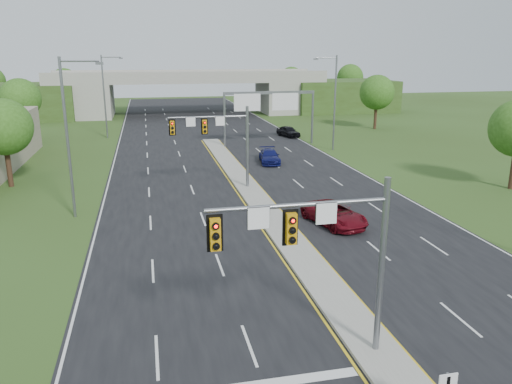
{
  "coord_description": "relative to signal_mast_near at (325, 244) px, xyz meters",
  "views": [
    {
      "loc": [
        -8.18,
        -15.59,
        11.2
      ],
      "look_at": [
        -1.86,
        13.13,
        3.0
      ],
      "focal_mm": 35.0,
      "sensor_mm": 36.0,
      "label": 1
    }
  ],
  "objects": [
    {
      "name": "overpass",
      "position": [
        2.26,
        80.07,
        -1.17
      ],
      "size": [
        80.0,
        14.0,
        8.1
      ],
      "color": "gray",
      "rests_on": "ground"
    },
    {
      "name": "lightpole_l_mid",
      "position": [
        -11.03,
        20.07,
        1.38
      ],
      "size": [
        2.85,
        0.25,
        11.0
      ],
      "color": "slate",
      "rests_on": "ground"
    },
    {
      "name": "ground",
      "position": [
        2.26,
        0.07,
        -4.73
      ],
      "size": [
        240.0,
        240.0,
        0.0
      ],
      "primitive_type": "plane",
      "color": "#2F4518",
      "rests_on": "ground"
    },
    {
      "name": "tree_back_c",
      "position": [
        26.26,
        94.07,
        0.78
      ],
      "size": [
        5.6,
        5.6,
        8.32
      ],
      "color": "#382316",
      "rests_on": "ground"
    },
    {
      "name": "median",
      "position": [
        2.26,
        23.07,
        -4.63
      ],
      "size": [
        2.0,
        54.0,
        0.16
      ],
      "primitive_type": "cube",
      "color": "gray",
      "rests_on": "road"
    },
    {
      "name": "lane_markings",
      "position": [
        1.66,
        28.99,
        -4.7
      ],
      "size": [
        23.72,
        160.0,
        0.01
      ],
      "color": "gold",
      "rests_on": "road"
    },
    {
      "name": "tree_back_d",
      "position": [
        40.26,
        94.07,
        1.11
      ],
      "size": [
        6.0,
        6.0,
        8.85
      ],
      "color": "#382316",
      "rests_on": "ground"
    },
    {
      "name": "car_far_c",
      "position": [
        13.26,
        50.78,
        -3.97
      ],
      "size": [
        2.84,
        4.6,
        1.46
      ],
      "primitive_type": "imported",
      "rotation": [
        0.0,
        0.0,
        0.28
      ],
      "color": "black",
      "rests_on": "road"
    },
    {
      "name": "road",
      "position": [
        2.26,
        35.07,
        -4.72
      ],
      "size": [
        24.0,
        160.0,
        0.02
      ],
      "primitive_type": "cube",
      "color": "black",
      "rests_on": "ground"
    },
    {
      "name": "signal_mast_near",
      "position": [
        0.0,
        0.0,
        0.0
      ],
      "size": [
        6.62,
        0.6,
        7.0
      ],
      "color": "slate",
      "rests_on": "ground"
    },
    {
      "name": "car_far_b",
      "position": [
        6.56,
        34.6,
        -4.01
      ],
      "size": [
        2.56,
        5.03,
        1.4
      ],
      "primitive_type": "imported",
      "rotation": [
        0.0,
        0.0,
        -0.13
      ],
      "color": "#0C104B",
      "rests_on": "road"
    },
    {
      "name": "tree_l_near",
      "position": [
        -17.74,
        30.07,
        0.45
      ],
      "size": [
        4.8,
        4.8,
        7.6
      ],
      "color": "#382316",
      "rests_on": "ground"
    },
    {
      "name": "tree_l_mid",
      "position": [
        -21.74,
        55.07,
        0.78
      ],
      "size": [
        5.2,
        5.2,
        8.12
      ],
      "color": "#382316",
      "rests_on": "ground"
    },
    {
      "name": "signal_mast_far",
      "position": [
        0.0,
        25.0,
        0.0
      ],
      "size": [
        6.62,
        0.6,
        7.0
      ],
      "color": "slate",
      "rests_on": "ground"
    },
    {
      "name": "lightpole_l_far",
      "position": [
        -11.03,
        55.07,
        1.38
      ],
      "size": [
        2.85,
        0.25,
        11.0
      ],
      "color": "slate",
      "rests_on": "ground"
    },
    {
      "name": "tree_back_b",
      "position": [
        -21.74,
        94.07,
        0.78
      ],
      "size": [
        5.6,
        5.6,
        8.32
      ],
      "color": "#382316",
      "rests_on": "ground"
    },
    {
      "name": "car_far_a",
      "position": [
        6.1,
        14.54,
        -3.97
      ],
      "size": [
        3.71,
        5.77,
        1.48
      ],
      "primitive_type": "imported",
      "rotation": [
        0.0,
        0.0,
        0.25
      ],
      "color": "#5C0913",
      "rests_on": "road"
    },
    {
      "name": "sign_gantry",
      "position": [
        8.95,
        44.99,
        0.51
      ],
      "size": [
        11.58,
        0.44,
        6.67
      ],
      "color": "slate",
      "rests_on": "ground"
    },
    {
      "name": "tree_r_mid",
      "position": [
        28.26,
        55.07,
        0.78
      ],
      "size": [
        5.2,
        5.2,
        8.12
      ],
      "color": "#382316",
      "rests_on": "ground"
    },
    {
      "name": "lightpole_r_far",
      "position": [
        15.56,
        40.07,
        1.38
      ],
      "size": [
        2.85,
        0.25,
        11.0
      ],
      "color": "slate",
      "rests_on": "ground"
    }
  ]
}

